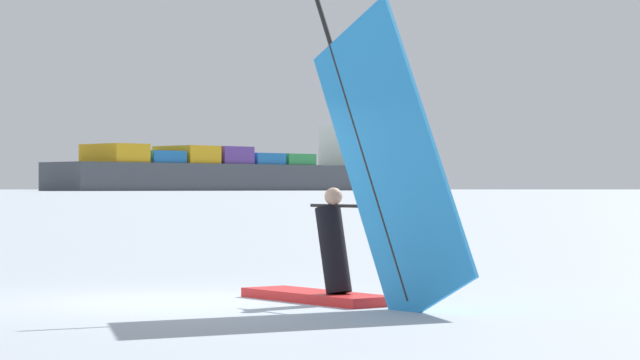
# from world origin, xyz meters

# --- Properties ---
(ground_plane) EXTENTS (4000.00, 4000.00, 0.00)m
(ground_plane) POSITION_xyz_m (0.00, 0.00, 0.00)
(ground_plane) COLOR #9EA8B2
(windsurfer) EXTENTS (3.54, 2.66, 4.24)m
(windsurfer) POSITION_xyz_m (2.32, 0.18, 1.00)
(windsurfer) COLOR red
(windsurfer) RESTS_ON ground_plane
(cargo_ship) EXTENTS (112.72, 181.72, 37.78)m
(cargo_ship) POSITION_xyz_m (-221.31, 573.50, 8.85)
(cargo_ship) COLOR #3F444C
(cargo_ship) RESTS_ON ground_plane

